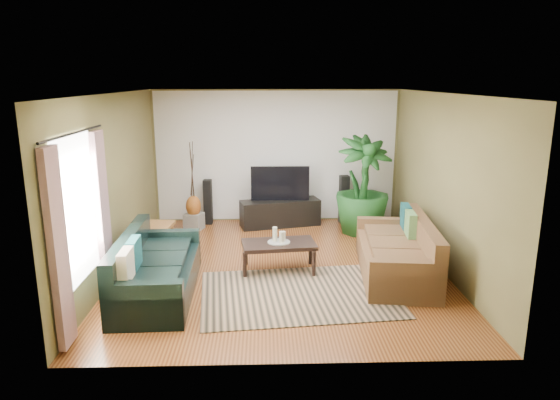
{
  "coord_description": "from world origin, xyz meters",
  "views": [
    {
      "loc": [
        -0.24,
        -7.41,
        2.91
      ],
      "look_at": [
        0.0,
        0.2,
        1.05
      ],
      "focal_mm": 32.0,
      "sensor_mm": 36.0,
      "label": 1
    }
  ],
  "objects_px": {
    "sofa_right": "(396,248)",
    "coffee_table": "(279,256)",
    "sofa_left": "(158,265)",
    "potted_plant": "(363,185)",
    "tv_stand": "(280,213)",
    "pedestal": "(194,221)",
    "speaker_left": "(208,202)",
    "side_table": "(155,241)",
    "speaker_right": "(344,199)",
    "television": "(280,183)",
    "vase": "(193,206)"
  },
  "relations": [
    {
      "from": "sofa_left",
      "to": "sofa_right",
      "type": "xyz_separation_m",
      "value": [
        3.45,
        0.59,
        0.0
      ]
    },
    {
      "from": "sofa_right",
      "to": "speaker_right",
      "type": "distance_m",
      "value": 2.86
    },
    {
      "from": "tv_stand",
      "to": "speaker_right",
      "type": "distance_m",
      "value": 1.35
    },
    {
      "from": "speaker_left",
      "to": "sofa_right",
      "type": "bearing_deg",
      "value": -39.74
    },
    {
      "from": "coffee_table",
      "to": "pedestal",
      "type": "distance_m",
      "value": 2.75
    },
    {
      "from": "tv_stand",
      "to": "vase",
      "type": "relative_size",
      "value": 3.82
    },
    {
      "from": "potted_plant",
      "to": "pedestal",
      "type": "bearing_deg",
      "value": 174.67
    },
    {
      "from": "sofa_left",
      "to": "coffee_table",
      "type": "distance_m",
      "value": 1.88
    },
    {
      "from": "sofa_left",
      "to": "television",
      "type": "xyz_separation_m",
      "value": [
        1.79,
        3.26,
        0.45
      ]
    },
    {
      "from": "potted_plant",
      "to": "side_table",
      "type": "distance_m",
      "value": 3.96
    },
    {
      "from": "potted_plant",
      "to": "pedestal",
      "type": "distance_m",
      "value": 3.37
    },
    {
      "from": "coffee_table",
      "to": "pedestal",
      "type": "height_order",
      "value": "coffee_table"
    },
    {
      "from": "potted_plant",
      "to": "side_table",
      "type": "height_order",
      "value": "potted_plant"
    },
    {
      "from": "coffee_table",
      "to": "tv_stand",
      "type": "bearing_deg",
      "value": 80.88
    },
    {
      "from": "speaker_right",
      "to": "side_table",
      "type": "distance_m",
      "value": 4.0
    },
    {
      "from": "speaker_left",
      "to": "tv_stand",
      "type": "bearing_deg",
      "value": -4.97
    },
    {
      "from": "coffee_table",
      "to": "television",
      "type": "distance_m",
      "value": 2.54
    },
    {
      "from": "sofa_right",
      "to": "potted_plant",
      "type": "relative_size",
      "value": 1.19
    },
    {
      "from": "tv_stand",
      "to": "pedestal",
      "type": "height_order",
      "value": "tv_stand"
    },
    {
      "from": "sofa_right",
      "to": "coffee_table",
      "type": "distance_m",
      "value": 1.78
    },
    {
      "from": "coffee_table",
      "to": "pedestal",
      "type": "xyz_separation_m",
      "value": [
        -1.61,
        2.23,
        -0.07
      ]
    },
    {
      "from": "speaker_left",
      "to": "potted_plant",
      "type": "distance_m",
      "value": 3.14
    },
    {
      "from": "television",
      "to": "side_table",
      "type": "relative_size",
      "value": 1.98
    },
    {
      "from": "sofa_left",
      "to": "potted_plant",
      "type": "height_order",
      "value": "potted_plant"
    },
    {
      "from": "speaker_left",
      "to": "speaker_right",
      "type": "distance_m",
      "value": 2.79
    },
    {
      "from": "sofa_left",
      "to": "tv_stand",
      "type": "relative_size",
      "value": 1.4
    },
    {
      "from": "television",
      "to": "speaker_left",
      "type": "distance_m",
      "value": 1.54
    },
    {
      "from": "speaker_left",
      "to": "speaker_right",
      "type": "xyz_separation_m",
      "value": [
        2.79,
        0.0,
        0.03
      ]
    },
    {
      "from": "tv_stand",
      "to": "sofa_left",
      "type": "bearing_deg",
      "value": -132.36
    },
    {
      "from": "speaker_left",
      "to": "side_table",
      "type": "height_order",
      "value": "speaker_left"
    },
    {
      "from": "coffee_table",
      "to": "sofa_left",
      "type": "bearing_deg",
      "value": -161.43
    },
    {
      "from": "pedestal",
      "to": "television",
      "type": "bearing_deg",
      "value": 7.51
    },
    {
      "from": "television",
      "to": "side_table",
      "type": "bearing_deg",
      "value": -138.88
    },
    {
      "from": "television",
      "to": "potted_plant",
      "type": "height_order",
      "value": "potted_plant"
    },
    {
      "from": "speaker_left",
      "to": "television",
      "type": "bearing_deg",
      "value": -4.2
    },
    {
      "from": "sofa_left",
      "to": "television",
      "type": "bearing_deg",
      "value": -30.55
    },
    {
      "from": "sofa_left",
      "to": "potted_plant",
      "type": "xyz_separation_m",
      "value": [
        3.34,
        2.73,
        0.51
      ]
    },
    {
      "from": "sofa_left",
      "to": "television",
      "type": "distance_m",
      "value": 3.74
    },
    {
      "from": "television",
      "to": "vase",
      "type": "relative_size",
      "value": 2.8
    },
    {
      "from": "speaker_right",
      "to": "side_table",
      "type": "relative_size",
      "value": 1.67
    },
    {
      "from": "television",
      "to": "pedestal",
      "type": "height_order",
      "value": "television"
    },
    {
      "from": "tv_stand",
      "to": "coffee_table",
      "type": "bearing_deg",
      "value": -105.76
    },
    {
      "from": "television",
      "to": "speaker_right",
      "type": "distance_m",
      "value": 1.39
    },
    {
      "from": "speaker_left",
      "to": "potted_plant",
      "type": "xyz_separation_m",
      "value": [
        3.02,
        -0.7,
        0.47
      ]
    },
    {
      "from": "sofa_left",
      "to": "sofa_right",
      "type": "bearing_deg",
      "value": -82.07
    },
    {
      "from": "tv_stand",
      "to": "speaker_left",
      "type": "bearing_deg",
      "value": 159.15
    },
    {
      "from": "sofa_right",
      "to": "tv_stand",
      "type": "xyz_separation_m",
      "value": [
        -1.66,
        2.65,
        -0.16
      ]
    },
    {
      "from": "sofa_right",
      "to": "television",
      "type": "relative_size",
      "value": 1.91
    },
    {
      "from": "coffee_table",
      "to": "speaker_right",
      "type": "relative_size",
      "value": 1.13
    },
    {
      "from": "potted_plant",
      "to": "tv_stand",
      "type": "bearing_deg",
      "value": 161.83
    }
  ]
}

